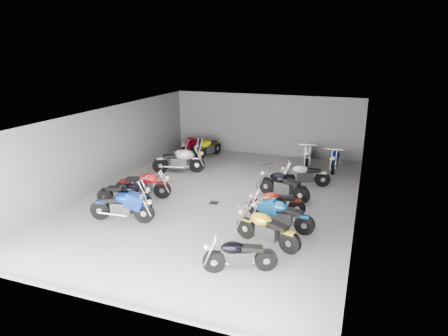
{
  "coord_description": "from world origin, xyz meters",
  "views": [
    {
      "loc": [
        5.09,
        -13.34,
        5.57
      ],
      "look_at": [
        -0.05,
        0.73,
        1.0
      ],
      "focal_mm": 32.0,
      "sensor_mm": 36.0,
      "label": 1
    }
  ],
  "objects": [
    {
      "name": "motorcycle_right_c",
      "position": [
        2.82,
        -1.9,
        0.5
      ],
      "size": [
        2.1,
        0.46,
        0.92
      ],
      "rotation": [
        0.0,
        0.0,
        1.48
      ],
      "color": "black",
      "rests_on": "ground"
    },
    {
      "name": "motorcycle_right_e",
      "position": [
        2.3,
        0.83,
        0.53
      ],
      "size": [
        2.13,
        0.92,
        0.98
      ],
      "rotation": [
        0.0,
        0.0,
        1.21
      ],
      "color": "black",
      "rests_on": "ground"
    },
    {
      "name": "motorcycle_back_a",
      "position": [
        -3.56,
        5.77,
        0.48
      ],
      "size": [
        0.76,
        1.92,
        0.87
      ],
      "rotation": [
        0.0,
        0.0,
        2.82
      ],
      "color": "black",
      "rests_on": "ground"
    },
    {
      "name": "ground",
      "position": [
        0.0,
        0.0,
        0.0
      ],
      "size": [
        14.0,
        14.0,
        0.0
      ],
      "primitive_type": "plane",
      "color": "#9B9893",
      "rests_on": "ground"
    },
    {
      "name": "motorcycle_right_b",
      "position": [
        2.64,
        -3.03,
        0.52
      ],
      "size": [
        2.08,
        0.83,
        0.95
      ],
      "rotation": [
        0.0,
        0.0,
        1.24
      ],
      "color": "black",
      "rests_on": "ground"
    },
    {
      "name": "motorcycle_back_f",
      "position": [
        3.81,
        5.29,
        0.52
      ],
      "size": [
        0.42,
        2.17,
        0.95
      ],
      "rotation": [
        0.0,
        0.0,
        3.14
      ],
      "color": "black",
      "rests_on": "ground"
    },
    {
      "name": "motorcycle_left_c",
      "position": [
        -2.78,
        -2.08,
        0.52
      ],
      "size": [
        2.18,
        0.44,
        0.96
      ],
      "rotation": [
        0.0,
        0.0,
        -1.53
      ],
      "color": "black",
      "rests_on": "ground"
    },
    {
      "name": "drain_grate",
      "position": [
        0.0,
        -0.5,
        0.01
      ],
      "size": [
        0.32,
        0.32,
        0.01
      ],
      "primitive_type": "cube",
      "color": "black",
      "rests_on": "ground"
    },
    {
      "name": "motorcycle_right_a",
      "position": [
        2.33,
        -4.66,
        0.47
      ],
      "size": [
        1.83,
        0.9,
        0.86
      ],
      "rotation": [
        0.0,
        0.0,
        1.98
      ],
      "color": "black",
      "rests_on": "ground"
    },
    {
      "name": "motorcycle_right_f",
      "position": [
        2.85,
        2.49,
        0.5
      ],
      "size": [
        1.99,
        0.86,
        0.91
      ],
      "rotation": [
        0.0,
        0.0,
        1.93
      ],
      "color": "black",
      "rests_on": "ground"
    },
    {
      "name": "wall_right",
      "position": [
        5.0,
        0.0,
        1.6
      ],
      "size": [
        0.1,
        14.0,
        3.2
      ],
      "primitive_type": "cube",
      "color": "slate",
      "rests_on": "ground"
    },
    {
      "name": "motorcycle_left_f",
      "position": [
        -2.86,
        2.45,
        0.57
      ],
      "size": [
        2.26,
        1.1,
        1.05
      ],
      "rotation": [
        0.0,
        0.0,
        -1.16
      ],
      "color": "black",
      "rests_on": "ground"
    },
    {
      "name": "ceiling",
      "position": [
        0.0,
        0.0,
        3.22
      ],
      "size": [
        10.0,
        14.0,
        0.04
      ],
      "primitive_type": "cube",
      "color": "black",
      "rests_on": "wall_back"
    },
    {
      "name": "wall_left",
      "position": [
        -5.0,
        0.0,
        1.6
      ],
      "size": [
        0.1,
        14.0,
        3.2
      ],
      "primitive_type": "cube",
      "color": "slate",
      "rests_on": "ground"
    },
    {
      "name": "motorcycle_left_d",
      "position": [
        -2.73,
        -0.89,
        0.53
      ],
      "size": [
        2.18,
        0.64,
        0.97
      ],
      "rotation": [
        0.0,
        0.0,
        -1.36
      ],
      "color": "black",
      "rests_on": "ground"
    },
    {
      "name": "motorcycle_back_e",
      "position": [
        2.47,
        5.7,
        0.53
      ],
      "size": [
        0.52,
        2.19,
        0.96
      ],
      "rotation": [
        0.0,
        0.0,
        3.27
      ],
      "color": "black",
      "rests_on": "ground"
    },
    {
      "name": "motorcycle_right_d",
      "position": [
        2.43,
        -0.87,
        0.47
      ],
      "size": [
        1.89,
        0.77,
        0.86
      ],
      "rotation": [
        0.0,
        0.0,
        1.91
      ],
      "color": "black",
      "rests_on": "ground"
    },
    {
      "name": "motorcycle_back_b",
      "position": [
        -2.61,
        5.29,
        0.54
      ],
      "size": [
        0.64,
        2.21,
        0.98
      ],
      "rotation": [
        0.0,
        0.0,
        2.94
      ],
      "color": "black",
      "rests_on": "ground"
    },
    {
      "name": "motorcycle_left_b",
      "position": [
        -2.24,
        -3.03,
        0.53
      ],
      "size": [
        2.2,
        0.59,
        0.97
      ],
      "rotation": [
        0.0,
        0.0,
        -1.39
      ],
      "color": "black",
      "rests_on": "ground"
    },
    {
      "name": "wall_back",
      "position": [
        0.0,
        7.0,
        1.6
      ],
      "size": [
        10.0,
        0.1,
        3.2
      ],
      "primitive_type": "cube",
      "color": "slate",
      "rests_on": "ground"
    }
  ]
}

